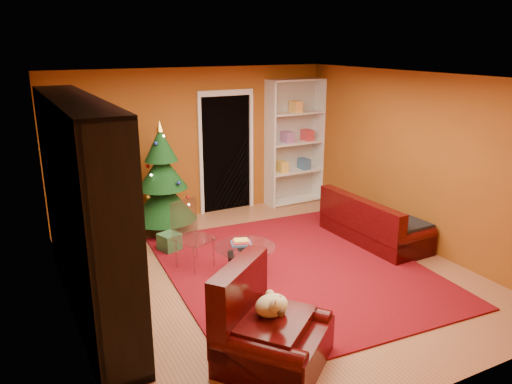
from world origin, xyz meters
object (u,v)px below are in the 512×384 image
media_unit (84,210)px  white_bookshelf (295,143)px  gift_box_teal (107,229)px  coffee_table (245,260)px  armchair (274,327)px  rug (296,269)px  gift_box_green (169,242)px  sofa (375,218)px  acrylic_chair (194,239)px  dog (272,305)px  christmas_tree (162,179)px

media_unit → white_bookshelf: (4.22, 2.43, -0.06)m
media_unit → gift_box_teal: 2.50m
media_unit → coffee_table: media_unit is taller
white_bookshelf → armchair: 5.22m
media_unit → white_bookshelf: media_unit is taller
rug → gift_box_green: size_ratio=14.03×
white_bookshelf → armchair: white_bookshelf is taller
media_unit → sofa: (4.29, 0.14, -0.85)m
media_unit → acrylic_chair: bearing=18.1°
sofa → white_bookshelf: bearing=-0.6°
gift_box_teal → coffee_table: 2.57m
gift_box_green → coffee_table: coffee_table is taller
rug → gift_box_teal: 3.14m
rug → armchair: bearing=-127.4°
gift_box_teal → dog: size_ratio=0.78×
coffee_table → sofa: bearing=3.2°
armchair → coffee_table: size_ratio=1.27×
christmas_tree → armchair: bearing=-91.8°
media_unit → armchair: (1.37, -1.87, -0.83)m
dog → coffee_table: 1.94m
rug → gift_box_green: gift_box_green is taller
gift_box_teal → rug: bearing=-48.8°
media_unit → christmas_tree: bearing=52.4°
christmas_tree → gift_box_green: bearing=-102.7°
media_unit → armchair: size_ratio=3.13×
media_unit → acrylic_chair: media_unit is taller
rug → sofa: size_ratio=2.19×
armchair → coffee_table: (0.61, 1.87, -0.19)m
gift_box_green → acrylic_chair: (0.14, -0.73, 0.29)m
gift_box_teal → white_bookshelf: size_ratio=0.13×
media_unit → gift_box_green: 2.11m
media_unit → dog: 2.35m
christmas_tree → dog: (-0.12, -3.81, -0.30)m
gift_box_teal → white_bookshelf: (3.63, 0.26, 1.02)m
armchair → white_bookshelf: bearing=17.8°
sofa → rug: bearing=98.8°
dog → coffee_table: (0.60, 1.80, -0.39)m
dog → sofa: sofa is taller
rug → coffee_table: size_ratio=4.79×
gift_box_teal → christmas_tree: bearing=-10.1°
gift_box_green → armchair: bearing=-89.0°
gift_box_green → coffee_table: bearing=-61.6°
gift_box_teal → armchair: 4.12m
rug → acrylic_chair: acrylic_chair is taller
media_unit → dog: media_unit is taller
gift_box_green → acrylic_chair: 0.80m
media_unit → christmas_tree: size_ratio=1.74×
rug → gift_box_teal: bearing=131.2°
rug → dog: 2.14m
sofa → gift_box_teal: bearing=58.8°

